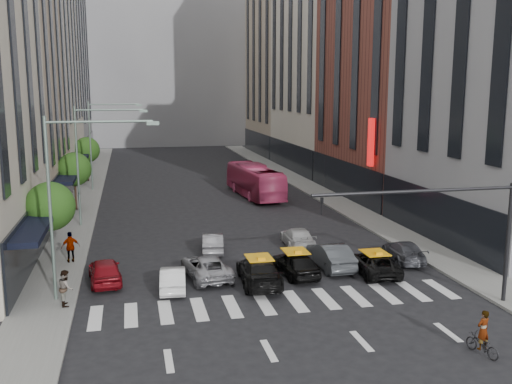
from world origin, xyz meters
TOP-DOWN VIEW (x-y plane):
  - ground at (0.00, 0.00)m, footprint 160.00×160.00m
  - sidewalk_left at (-11.50, 30.00)m, footprint 3.00×96.00m
  - sidewalk_right at (11.50, 30.00)m, footprint 3.00×96.00m
  - building_left_b at (-17.00, 28.00)m, footprint 8.00×16.00m
  - building_left_c at (-17.00, 46.00)m, footprint 8.00×20.00m
  - building_left_d at (-17.00, 65.00)m, footprint 8.00×18.00m
  - building_right_a at (17.00, 10.00)m, footprint 8.00×16.00m
  - building_right_b at (17.00, 27.00)m, footprint 8.00×18.00m
  - building_right_c at (17.00, 46.00)m, footprint 8.00×20.00m
  - building_right_d at (17.00, 65.00)m, footprint 8.00×18.00m
  - building_far at (0.00, 85.00)m, footprint 30.00×10.00m
  - tree_near at (-11.80, 10.00)m, footprint 2.88×2.88m
  - tree_mid at (-11.80, 26.00)m, footprint 2.88×2.88m
  - tree_far at (-11.80, 42.00)m, footprint 2.88×2.88m
  - streetlamp_near at (-10.04, 4.00)m, footprint 5.38×0.25m
  - streetlamp_mid at (-10.04, 20.00)m, footprint 5.38×0.25m
  - streetlamp_far at (-10.04, 36.00)m, footprint 5.38×0.25m
  - traffic_signal at (7.69, -1.00)m, footprint 10.10×0.20m
  - liberty_sign at (12.60, 20.00)m, footprint 0.30×0.70m
  - car_red at (-8.72, 6.38)m, footprint 2.04×4.20m
  - car_white_front at (-5.20, 4.54)m, footprint 1.60×3.80m
  - car_silver at (-3.23, 6.01)m, footprint 2.76×4.89m
  - taxi_left at (-0.60, 4.35)m, footprint 2.38×5.16m
  - taxi_center at (1.71, 5.30)m, footprint 2.09×4.28m
  - car_grey_mid at (4.14, 6.21)m, footprint 1.65×4.57m
  - taxi_right at (6.21, 4.62)m, footprint 2.44×4.58m
  - car_grey_curb at (9.00, 6.51)m, footprint 2.30×4.46m
  - car_row2_left at (-2.12, 11.12)m, footprint 1.80×3.89m
  - car_row2_right at (3.58, 11.03)m, footprint 2.15×4.54m
  - bus at (4.67, 29.16)m, footprint 3.69×11.39m
  - motorcycle at (6.14, -5.70)m, footprint 0.95×1.70m
  - rider at (6.14, -5.70)m, footprint 0.67×0.52m
  - pedestrian_near at (-10.40, 3.05)m, footprint 0.77×0.93m
  - pedestrian_far at (-10.82, 10.26)m, footprint 1.17×0.71m

SIDE VIEW (x-z plane):
  - ground at x=0.00m, z-range 0.00..0.00m
  - sidewalk_left at x=-11.50m, z-range 0.00..0.15m
  - sidewalk_right at x=11.50m, z-range 0.00..0.15m
  - motorcycle at x=6.14m, z-range 0.00..0.85m
  - car_white_front at x=-5.20m, z-range 0.00..1.22m
  - taxi_right at x=6.21m, z-range 0.00..1.23m
  - car_row2_left at x=-2.12m, z-range 0.00..1.24m
  - car_grey_curb at x=9.00m, z-range 0.00..1.24m
  - car_row2_right at x=3.58m, z-range 0.00..1.28m
  - car_silver at x=-3.23m, z-range 0.00..1.29m
  - car_red at x=-8.72m, z-range 0.00..1.38m
  - taxi_center at x=1.71m, z-range 0.00..1.41m
  - taxi_left at x=-0.60m, z-range 0.00..1.46m
  - car_grey_mid at x=4.14m, z-range 0.00..1.50m
  - pedestrian_near at x=-10.40m, z-range 0.15..1.89m
  - pedestrian_far at x=-10.82m, z-range 0.15..2.01m
  - bus at x=4.67m, z-range 0.00..3.12m
  - rider at x=6.14m, z-range 0.85..2.46m
  - tree_near at x=-11.80m, z-range 1.18..6.13m
  - tree_mid at x=-11.80m, z-range 1.18..6.13m
  - tree_far at x=-11.80m, z-range 1.18..6.13m
  - traffic_signal at x=7.69m, z-range 1.47..7.47m
  - streetlamp_near at x=-10.04m, z-range 1.40..10.40m
  - streetlamp_mid at x=-10.04m, z-range 1.40..10.40m
  - streetlamp_far at x=-10.04m, z-range 1.40..10.40m
  - liberty_sign at x=12.60m, z-range 4.00..8.00m
  - building_left_b at x=-17.00m, z-range 0.00..24.00m
  - building_right_b at x=17.00m, z-range 0.00..26.00m
  - building_right_d at x=17.00m, z-range 0.00..28.00m
  - building_left_d at x=-17.00m, z-range 0.00..30.00m
  - building_right_a at x=17.00m, z-range 0.00..32.00m
  - building_left_c at x=-17.00m, z-range 0.00..36.00m
  - building_far at x=0.00m, z-range 0.00..36.00m
  - building_right_c at x=17.00m, z-range 0.00..40.00m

